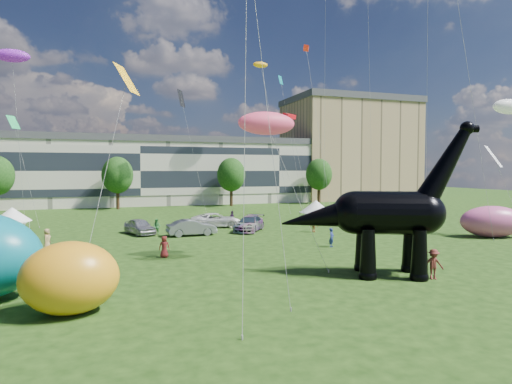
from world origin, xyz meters
name	(u,v)px	position (x,y,z in m)	size (l,w,h in m)	color
ground	(334,278)	(0.00, 0.00, 0.00)	(220.00, 220.00, 0.00)	#16330C
terrace_row	(139,173)	(-8.00, 62.00, 6.00)	(78.00, 11.00, 12.00)	beige
apartment_block	(349,151)	(40.00, 65.00, 11.00)	(28.00, 18.00, 22.00)	tan
tree_mid_left	(117,172)	(-12.00, 53.00, 6.29)	(5.20, 5.20, 9.44)	#382314
tree_mid_right	(231,172)	(8.00, 53.00, 6.29)	(5.20, 5.20, 9.44)	#382314
tree_far_right	(319,172)	(26.00, 53.00, 6.29)	(5.20, 5.20, 9.44)	#382314
dinosaur_sculpture	(382,215)	(3.30, -0.13, 3.81)	(11.94, 6.73, 10.10)	black
car_silver	(140,226)	(-10.26, 22.53, 0.82)	(1.94, 4.82, 1.64)	#AFAEB3
car_grey	(192,228)	(-5.30, 19.90, 0.82)	(1.74, 5.00, 1.65)	gray
car_white	(216,220)	(-1.40, 25.40, 0.83)	(2.74, 5.94, 1.65)	silver
car_dark	(249,224)	(1.24, 20.98, 0.82)	(2.31, 5.68, 1.65)	#595960
gazebo_near	(316,207)	(11.90, 26.19, 1.98)	(4.24, 4.24, 2.81)	white
gazebo_far	(345,205)	(18.65, 30.32, 1.71)	(3.85, 3.85, 2.44)	silver
gazebo_left	(12,215)	(-23.16, 28.51, 1.90)	(3.90, 3.90, 2.70)	white
inflatable_pink	(492,222)	(22.89, 9.31, 1.57)	(6.26, 3.13, 3.13)	#DB5597
inflatable_yellow	(70,278)	(-14.85, -1.88, 1.70)	(4.43, 3.40, 3.40)	orange
visitors	(238,233)	(-1.92, 14.65, 0.85)	(38.69, 29.98, 1.87)	black
kites	(294,19)	(7.92, 24.45, 24.60)	(60.43, 48.70, 31.26)	red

